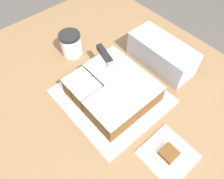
% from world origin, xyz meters
% --- Properties ---
extents(ground_plane, '(8.00, 8.00, 0.00)m').
position_xyz_m(ground_plane, '(0.00, 0.00, 0.00)').
color(ground_plane, '#4C4742').
extents(countertop, '(1.40, 1.10, 0.94)m').
position_xyz_m(countertop, '(0.00, 0.00, 0.47)').
color(countertop, brown).
rests_on(countertop, ground_plane).
extents(cake_board, '(0.37, 0.34, 0.01)m').
position_xyz_m(cake_board, '(-0.04, 0.03, 0.94)').
color(cake_board, white).
rests_on(cake_board, countertop).
extents(cake, '(0.28, 0.26, 0.08)m').
position_xyz_m(cake, '(-0.04, 0.03, 0.98)').
color(cake, brown).
rests_on(cake, cake_board).
extents(knife, '(0.28, 0.09, 0.02)m').
position_xyz_m(knife, '(-0.13, 0.08, 1.03)').
color(knife, silver).
rests_on(knife, cake).
extents(coffee_cup, '(0.09, 0.09, 0.10)m').
position_xyz_m(coffee_cup, '(-0.34, 0.05, 0.99)').
color(coffee_cup, white).
rests_on(coffee_cup, countertop).
extents(paper_napkin, '(0.15, 0.15, 0.01)m').
position_xyz_m(paper_napkin, '(0.24, 0.01, 0.94)').
color(paper_napkin, white).
rests_on(paper_napkin, countertop).
extents(brownie, '(0.05, 0.05, 0.02)m').
position_xyz_m(brownie, '(0.24, 0.01, 0.95)').
color(brownie, brown).
rests_on(brownie, paper_napkin).
extents(storage_box, '(0.28, 0.12, 0.11)m').
position_xyz_m(storage_box, '(-0.04, 0.29, 0.99)').
color(storage_box, '#B2B2B7').
rests_on(storage_box, countertop).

